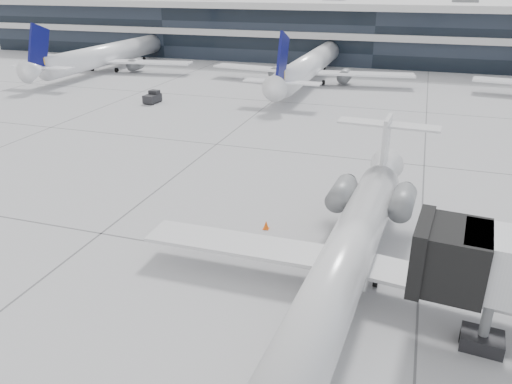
% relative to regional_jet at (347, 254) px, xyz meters
% --- Properties ---
extents(ground, '(220.00, 220.00, 0.00)m').
position_rel_regional_jet_xyz_m(ground, '(-6.22, 1.60, -2.29)').
color(ground, '#949497').
rests_on(ground, ground).
extents(terminal, '(170.00, 22.00, 10.00)m').
position_rel_regional_jet_xyz_m(terminal, '(-6.22, 83.60, 2.71)').
color(terminal, black).
rests_on(terminal, ground).
extents(bg_jet_left, '(32.00, 40.00, 9.60)m').
position_rel_regional_jet_xyz_m(bg_jet_left, '(-51.22, 56.60, -2.29)').
color(bg_jet_left, white).
rests_on(bg_jet_left, ground).
extents(bg_jet_center, '(32.00, 40.00, 9.60)m').
position_rel_regional_jet_xyz_m(bg_jet_center, '(-14.22, 56.60, -2.29)').
color(bg_jet_center, white).
rests_on(bg_jet_center, ground).
extents(regional_jet, '(23.22, 29.00, 6.69)m').
position_rel_regional_jet_xyz_m(regional_jet, '(0.00, 0.00, 0.00)').
color(regional_jet, silver).
rests_on(regional_jet, ground).
extents(traffic_cone, '(0.49, 0.49, 0.59)m').
position_rel_regional_jet_xyz_m(traffic_cone, '(-6.10, 5.60, -2.01)').
color(traffic_cone, '#FF5A0D').
rests_on(traffic_cone, ground).
extents(far_tug, '(1.69, 2.63, 1.60)m').
position_rel_regional_jet_xyz_m(far_tug, '(-31.17, 35.78, -1.57)').
color(far_tug, black).
rests_on(far_tug, ground).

